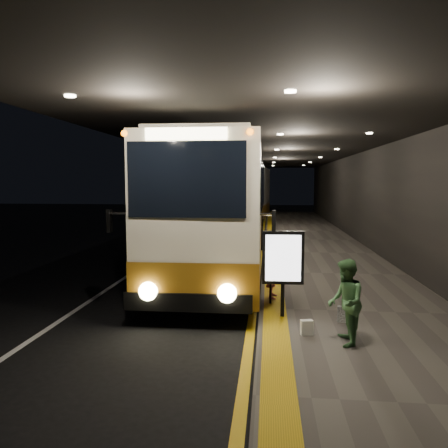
{
  "coord_description": "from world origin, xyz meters",
  "views": [
    {
      "loc": [
        2.69,
        -12.87,
        3.0
      ],
      "look_at": [
        1.3,
        0.61,
        1.7
      ],
      "focal_mm": 35.0,
      "sensor_mm": 36.0,
      "label": 1
    }
  ],
  "objects_px": {
    "coach_third": "(253,195)",
    "bag_polka": "(344,314)",
    "bag_plain": "(307,327)",
    "info_sign": "(283,259)",
    "passenger_boarding": "(273,265)",
    "stanchion_post": "(271,282)",
    "passenger_waiting_green": "(346,302)",
    "coach_second": "(244,197)",
    "coach_main": "(222,213)"
  },
  "relations": [
    {
      "from": "coach_third",
      "to": "bag_polka",
      "type": "height_order",
      "value": "coach_third"
    },
    {
      "from": "bag_plain",
      "to": "info_sign",
      "type": "distance_m",
      "value": 1.57
    },
    {
      "from": "passenger_boarding",
      "to": "stanchion_post",
      "type": "height_order",
      "value": "passenger_boarding"
    },
    {
      "from": "coach_third",
      "to": "stanchion_post",
      "type": "distance_m",
      "value": 34.19
    },
    {
      "from": "passenger_waiting_green",
      "to": "stanchion_post",
      "type": "relative_size",
      "value": 1.42
    },
    {
      "from": "passenger_boarding",
      "to": "info_sign",
      "type": "relative_size",
      "value": 0.9
    },
    {
      "from": "info_sign",
      "to": "coach_second",
      "type": "bearing_deg",
      "value": 93.75
    },
    {
      "from": "coach_third",
      "to": "bag_plain",
      "type": "distance_m",
      "value": 36.26
    },
    {
      "from": "passenger_waiting_green",
      "to": "bag_plain",
      "type": "relative_size",
      "value": 5.44
    },
    {
      "from": "passenger_waiting_green",
      "to": "info_sign",
      "type": "xyz_separation_m",
      "value": [
        -1.05,
        1.47,
        0.48
      ]
    },
    {
      "from": "coach_third",
      "to": "info_sign",
      "type": "height_order",
      "value": "coach_third"
    },
    {
      "from": "coach_second",
      "to": "coach_third",
      "type": "height_order",
      "value": "coach_second"
    },
    {
      "from": "coach_main",
      "to": "stanchion_post",
      "type": "height_order",
      "value": "coach_main"
    },
    {
      "from": "bag_plain",
      "to": "stanchion_post",
      "type": "height_order",
      "value": "stanchion_post"
    },
    {
      "from": "bag_polka",
      "to": "bag_plain",
      "type": "distance_m",
      "value": 1.17
    },
    {
      "from": "stanchion_post",
      "to": "bag_plain",
      "type": "bearing_deg",
      "value": -71.66
    },
    {
      "from": "coach_third",
      "to": "passenger_waiting_green",
      "type": "bearing_deg",
      "value": -82.6
    },
    {
      "from": "passenger_waiting_green",
      "to": "info_sign",
      "type": "height_order",
      "value": "info_sign"
    },
    {
      "from": "coach_main",
      "to": "bag_plain",
      "type": "bearing_deg",
      "value": -71.94
    },
    {
      "from": "passenger_boarding",
      "to": "stanchion_post",
      "type": "bearing_deg",
      "value": 175.21
    },
    {
      "from": "coach_second",
      "to": "stanchion_post",
      "type": "xyz_separation_m",
      "value": [
        1.77,
        -20.28,
        -1.26
      ]
    },
    {
      "from": "coach_main",
      "to": "passenger_boarding",
      "type": "xyz_separation_m",
      "value": [
        1.72,
        -4.24,
        -0.97
      ]
    },
    {
      "from": "passenger_boarding",
      "to": "bag_polka",
      "type": "relative_size",
      "value": 5.09
    },
    {
      "from": "coach_main",
      "to": "coach_second",
      "type": "bearing_deg",
      "value": 89.49
    },
    {
      "from": "coach_main",
      "to": "passenger_boarding",
      "type": "distance_m",
      "value": 4.68
    },
    {
      "from": "passenger_boarding",
      "to": "stanchion_post",
      "type": "relative_size",
      "value": 1.55
    },
    {
      "from": "info_sign",
      "to": "passenger_waiting_green",
      "type": "bearing_deg",
      "value": -56.22
    },
    {
      "from": "passenger_waiting_green",
      "to": "stanchion_post",
      "type": "xyz_separation_m",
      "value": [
        -1.3,
        2.45,
        -0.23
      ]
    },
    {
      "from": "passenger_waiting_green",
      "to": "bag_polka",
      "type": "bearing_deg",
      "value": 173.72
    },
    {
      "from": "bag_polka",
      "to": "stanchion_post",
      "type": "xyz_separation_m",
      "value": [
        -1.49,
        1.19,
        0.37
      ]
    },
    {
      "from": "bag_polka",
      "to": "info_sign",
      "type": "height_order",
      "value": "info_sign"
    },
    {
      "from": "stanchion_post",
      "to": "coach_main",
      "type": "bearing_deg",
      "value": 109.18
    },
    {
      "from": "passenger_boarding",
      "to": "passenger_waiting_green",
      "type": "height_order",
      "value": "passenger_boarding"
    },
    {
      "from": "passenger_boarding",
      "to": "coach_main",
      "type": "bearing_deg",
      "value": 22.42
    },
    {
      "from": "coach_second",
      "to": "passenger_waiting_green",
      "type": "distance_m",
      "value": 22.96
    },
    {
      "from": "coach_third",
      "to": "passenger_boarding",
      "type": "relative_size",
      "value": 6.78
    },
    {
      "from": "info_sign",
      "to": "stanchion_post",
      "type": "bearing_deg",
      "value": 102.64
    },
    {
      "from": "coach_second",
      "to": "bag_polka",
      "type": "bearing_deg",
      "value": -77.53
    },
    {
      "from": "bag_polka",
      "to": "info_sign",
      "type": "xyz_separation_m",
      "value": [
        -1.24,
        0.21,
        1.08
      ]
    },
    {
      "from": "coach_main",
      "to": "stanchion_post",
      "type": "bearing_deg",
      "value": -71.69
    },
    {
      "from": "coach_main",
      "to": "bag_polka",
      "type": "height_order",
      "value": "coach_main"
    },
    {
      "from": "passenger_waiting_green",
      "to": "bag_polka",
      "type": "distance_m",
      "value": 1.41
    },
    {
      "from": "coach_second",
      "to": "bag_polka",
      "type": "relative_size",
      "value": 39.99
    },
    {
      "from": "bag_polka",
      "to": "coach_second",
      "type": "bearing_deg",
      "value": 98.64
    },
    {
      "from": "bag_polka",
      "to": "passenger_waiting_green",
      "type": "bearing_deg",
      "value": -98.92
    },
    {
      "from": "bag_plain",
      "to": "coach_third",
      "type": "bearing_deg",
      "value": 93.68
    },
    {
      "from": "coach_second",
      "to": "info_sign",
      "type": "bearing_deg",
      "value": -80.75
    },
    {
      "from": "bag_plain",
      "to": "info_sign",
      "type": "xyz_separation_m",
      "value": [
        -0.42,
        1.04,
        1.1
      ]
    },
    {
      "from": "coach_main",
      "to": "passenger_waiting_green",
      "type": "distance_m",
      "value": 7.9
    },
    {
      "from": "coach_main",
      "to": "bag_polka",
      "type": "xyz_separation_m",
      "value": [
        3.16,
        -5.98,
        -1.64
      ]
    }
  ]
}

